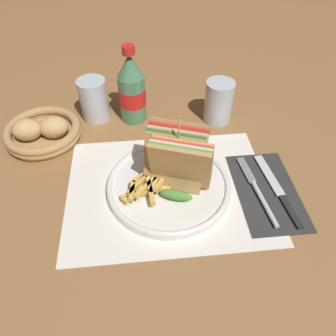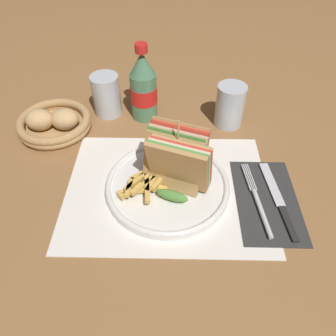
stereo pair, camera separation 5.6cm
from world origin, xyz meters
TOP-DOWN VIEW (x-y plane):
  - ground_plane at (0.00, 0.00)m, footprint 4.00×4.00m
  - placemat at (-0.00, -0.01)m, footprint 0.41×0.32m
  - plate_main at (0.00, -0.01)m, footprint 0.25×0.25m
  - club_sandwich at (0.02, -0.01)m, footprint 0.14×0.13m
  - fries_pile at (-0.05, -0.03)m, footprint 0.10×0.10m
  - ketchup_blob at (-0.04, 0.00)m, footprint 0.04×0.03m
  - napkin at (0.20, -0.04)m, footprint 0.12×0.21m
  - fork at (0.18, -0.06)m, footprint 0.03×0.19m
  - knife at (0.22, -0.04)m, footprint 0.04×0.20m
  - coke_bottle_near at (-0.06, 0.24)m, footprint 0.07×0.07m
  - glass_near at (0.15, 0.21)m, footprint 0.07×0.07m
  - glass_far at (-0.16, 0.25)m, footprint 0.07×0.07m
  - bread_basket at (-0.28, 0.17)m, footprint 0.18×0.18m

SIDE VIEW (x-z plane):
  - ground_plane at x=0.00m, z-range 0.00..0.00m
  - placemat at x=0.00m, z-range 0.00..0.00m
  - napkin at x=0.20m, z-range 0.00..0.00m
  - knife at x=0.22m, z-range 0.00..0.01m
  - fork at x=0.18m, z-range 0.00..0.01m
  - plate_main at x=0.00m, z-range 0.00..0.02m
  - bread_basket at x=-0.28m, z-range -0.01..0.05m
  - ketchup_blob at x=-0.04m, z-range 0.02..0.03m
  - fries_pile at x=-0.05m, z-range 0.02..0.04m
  - glass_near at x=0.15m, z-range -0.01..0.10m
  - glass_far at x=-0.16m, z-range -0.01..0.10m
  - club_sandwich at x=0.02m, z-range 0.00..0.15m
  - coke_bottle_near at x=-0.06m, z-range -0.01..0.18m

